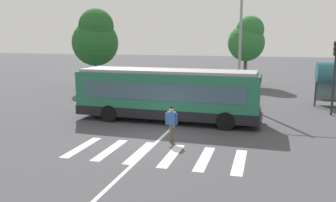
# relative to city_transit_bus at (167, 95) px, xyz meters

# --- Properties ---
(ground_plane) EXTENTS (160.00, 160.00, 0.00)m
(ground_plane) POSITION_rel_city_transit_bus_xyz_m (0.32, -3.75, -1.59)
(ground_plane) COLOR #47474C
(city_transit_bus) EXTENTS (10.85, 2.73, 3.06)m
(city_transit_bus) POSITION_rel_city_transit_bus_xyz_m (0.00, 0.00, 0.00)
(city_transit_bus) COLOR black
(city_transit_bus) RESTS_ON ground_plane
(pedestrian_crossing_street) EXTENTS (0.58, 0.30, 1.72)m
(pedestrian_crossing_street) POSITION_rel_city_transit_bus_xyz_m (1.34, -4.01, -0.62)
(pedestrian_crossing_street) COLOR brown
(pedestrian_crossing_street) RESTS_ON ground_plane
(parked_car_red) EXTENTS (2.23, 4.65, 1.35)m
(parked_car_red) POSITION_rel_city_transit_bus_xyz_m (-2.82, 11.63, -0.82)
(parked_car_red) COLOR black
(parked_car_red) RESTS_ON ground_plane
(parked_car_champagne) EXTENTS (2.05, 4.59, 1.35)m
(parked_car_champagne) POSITION_rel_city_transit_bus_xyz_m (-0.13, 11.33, -0.82)
(parked_car_champagne) COLOR black
(parked_car_champagne) RESTS_ON ground_plane
(parked_car_teal) EXTENTS (2.22, 4.65, 1.35)m
(parked_car_teal) POSITION_rel_city_transit_bus_xyz_m (2.65, 11.59, -0.82)
(parked_car_teal) COLOR black
(parked_car_teal) RESTS_ON ground_plane
(traffic_light_far_corner) EXTENTS (0.33, 0.32, 4.68)m
(traffic_light_far_corner) POSITION_rel_city_transit_bus_xyz_m (9.68, 4.37, 1.56)
(traffic_light_far_corner) COLOR #28282B
(traffic_light_far_corner) RESTS_ON ground_plane
(twin_arm_street_lamp) EXTENTS (4.31, 0.32, 8.55)m
(twin_arm_street_lamp) POSITION_rel_city_transit_bus_xyz_m (3.62, 6.56, 3.70)
(twin_arm_street_lamp) COLOR #939399
(twin_arm_street_lamp) RESTS_ON ground_plane
(background_tree_left) EXTENTS (4.32, 4.32, 7.55)m
(background_tree_left) POSITION_rel_city_transit_bus_xyz_m (-9.96, 10.49, 3.27)
(background_tree_left) COLOR brown
(background_tree_left) RESTS_ON ground_plane
(background_tree_right) EXTENTS (3.76, 3.76, 7.09)m
(background_tree_right) POSITION_rel_city_transit_bus_xyz_m (3.52, 17.56, 3.16)
(background_tree_right) COLOR brown
(background_tree_right) RESTS_ON ground_plane
(crosswalk_painted_stripes) EXTENTS (7.47, 3.02, 0.01)m
(crosswalk_painted_stripes) POSITION_rel_city_transit_bus_xyz_m (1.17, -5.93, -1.58)
(crosswalk_painted_stripes) COLOR silver
(crosswalk_painted_stripes) RESTS_ON ground_plane
(lane_center_line) EXTENTS (0.16, 24.00, 0.01)m
(lane_center_line) POSITION_rel_city_transit_bus_xyz_m (0.69, -1.75, -1.58)
(lane_center_line) COLOR silver
(lane_center_line) RESTS_ON ground_plane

